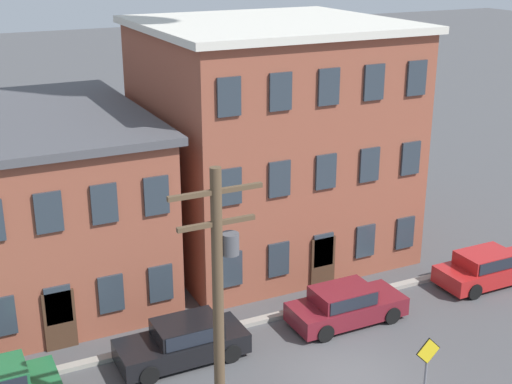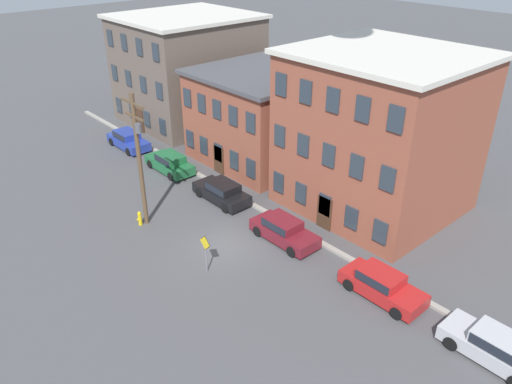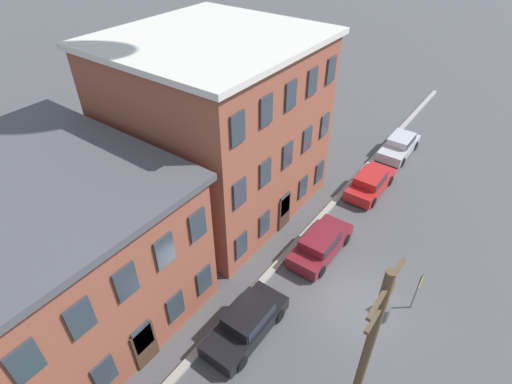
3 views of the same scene
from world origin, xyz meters
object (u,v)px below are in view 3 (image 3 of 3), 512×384
object	(u,v)px
car_black	(247,321)
utility_pole	(367,353)
caution_sign	(419,286)
car_maroon	(320,243)
car_silver	(400,145)
car_red	(370,182)

from	to	relation	value
car_black	utility_pole	world-z (taller)	utility_pole
caution_sign	car_maroon	bearing A→B (deg)	83.81
car_black	car_silver	xyz separation A→B (m)	(19.08, -0.02, 0.00)
caution_sign	car_black	bearing A→B (deg)	135.43
car_red	utility_pole	size ratio (longest dim) A/B	0.52
car_silver	utility_pole	world-z (taller)	utility_pole
car_maroon	caution_sign	xyz separation A→B (m)	(-0.58, -5.34, 0.82)
car_red	utility_pole	distance (m)	15.66
car_maroon	car_black	bearing A→B (deg)	177.49
car_black	car_maroon	xyz separation A→B (m)	(6.28, -0.28, 0.00)
car_red	caution_sign	world-z (taller)	caution_sign
car_maroon	caution_sign	world-z (taller)	caution_sign
car_maroon	car_red	xyz separation A→B (m)	(6.99, 0.11, 0.00)
car_black	car_red	bearing A→B (deg)	-0.71
caution_sign	utility_pole	xyz separation A→B (m)	(-6.63, 0.22, 3.24)
car_maroon	car_silver	size ratio (longest dim) A/B	1.00
car_black	car_silver	bearing A→B (deg)	-0.07
car_black	utility_pole	size ratio (longest dim) A/B	0.52
caution_sign	car_silver	bearing A→B (deg)	22.70
car_red	utility_pole	world-z (taller)	utility_pole
car_red	car_black	bearing A→B (deg)	179.29
car_black	caution_sign	size ratio (longest dim) A/B	1.86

